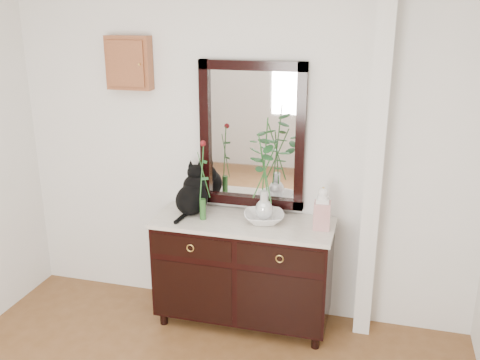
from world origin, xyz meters
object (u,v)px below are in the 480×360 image
(cat, at_px, (192,190))
(ginger_jar, at_px, (322,208))
(sideboard, at_px, (243,267))
(lotus_bowl, at_px, (264,217))

(cat, bearing_deg, ginger_jar, 3.03)
(sideboard, distance_m, lotus_bowl, 0.44)
(lotus_bowl, xyz_separation_m, ginger_jar, (0.42, -0.00, 0.12))
(sideboard, height_order, cat, cat)
(lotus_bowl, height_order, ginger_jar, ginger_jar)
(lotus_bowl, bearing_deg, sideboard, -172.18)
(sideboard, bearing_deg, cat, 173.05)
(ginger_jar, bearing_deg, lotus_bowl, 179.40)
(sideboard, height_order, ginger_jar, ginger_jar)
(lotus_bowl, bearing_deg, cat, 176.90)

